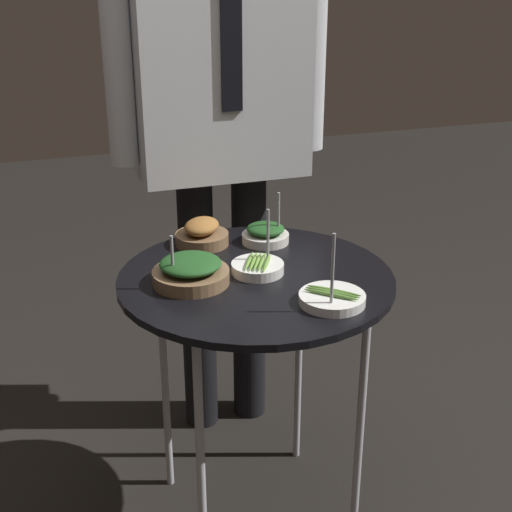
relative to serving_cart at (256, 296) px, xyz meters
The scene contains 7 objects.
serving_cart is the anchor object (origin of this frame).
bowl_spinach_mid_left 0.23m from the serving_cart, 64.60° to the left, with size 0.12×0.12×0.14m.
bowl_asparagus_center 0.07m from the serving_cart, 56.89° to the left, with size 0.13×0.13×0.15m.
bowl_spinach_front_right 0.18m from the serving_cart, behind, with size 0.18×0.18×0.13m.
bowl_asparagus_back_left 0.23m from the serving_cart, 60.05° to the right, with size 0.15×0.15×0.18m.
bowl_roast_back_right 0.26m from the serving_cart, 107.09° to the left, with size 0.14×0.14×0.07m.
waiter_figure 0.62m from the serving_cart, 83.72° to the left, with size 0.63×0.24×1.70m.
Camera 1 is at (-0.49, -1.45, 1.42)m, focal length 50.00 mm.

